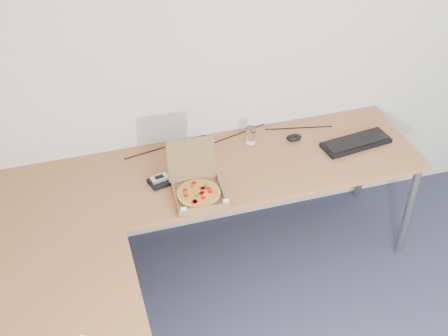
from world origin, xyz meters
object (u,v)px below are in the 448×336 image
object	(u,v)px
drinking_glass	(251,135)
wallet	(160,182)
pizza_box	(198,190)
keyboard	(356,143)
desk	(172,234)

from	to	relation	value
drinking_glass	wallet	world-z (taller)	drinking_glass
drinking_glass	wallet	distance (m)	0.66
pizza_box	wallet	bearing A→B (deg)	142.83
pizza_box	keyboard	world-z (taller)	pizza_box
keyboard	wallet	bearing A→B (deg)	173.75
desk	pizza_box	size ratio (longest dim) A/B	8.04
wallet	keyboard	bearing A→B (deg)	-14.28
pizza_box	desk	bearing A→B (deg)	-127.02
drinking_glass	keyboard	xyz separation A→B (m)	(0.61, -0.21, -0.04)
pizza_box	keyboard	size ratio (longest dim) A/B	0.73
drinking_glass	keyboard	size ratio (longest dim) A/B	0.25
desk	pizza_box	xyz separation A→B (m)	(0.20, 0.23, 0.06)
keyboard	desk	bearing A→B (deg)	-169.09
pizza_box	drinking_glass	distance (m)	0.58
pizza_box	drinking_glass	xyz separation A→B (m)	(0.44, 0.39, 0.02)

